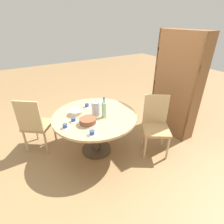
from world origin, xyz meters
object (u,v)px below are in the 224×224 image
bookshelf (176,87)px  coffee_pot (96,108)px  cup_a (65,126)px  cup_c (87,106)px  chair_a (156,124)px  cake_main (88,121)px  water_bottle (104,109)px  chair_b (35,124)px  cup_b (92,133)px  cake_second (76,112)px  cup_d (73,120)px

bookshelf → coffee_pot: bearing=83.0°
bookshelf → cup_a: bearing=87.7°
cup_c → chair_a: bearing=46.0°
cake_main → cup_a: cake_main is taller
water_bottle → cup_c: bearing=-169.6°
coffee_pot → cup_a: 0.56m
coffee_pot → cup_c: bearing=-178.6°
chair_b → water_bottle: bearing=-178.7°
water_bottle → cup_b: water_bottle is taller
chair_a → cake_main: chair_a is taller
coffee_pot → cup_c: coffee_pot is taller
bookshelf → cup_c: bookshelf is taller
chair_a → cup_a: 1.44m
cup_a → cup_c: size_ratio=1.00×
bookshelf → cup_b: bookshelf is taller
cake_second → cup_a: size_ratio=1.94×
coffee_pot → bookshelf: bearing=83.0°
cake_second → cup_b: bearing=-2.3°
cup_a → cup_b: size_ratio=1.00×
cup_a → cup_c: 0.69m
water_bottle → cup_b: bearing=-48.8°
cup_c → water_bottle: bearing=10.4°
cake_second → cup_a: 0.40m
cake_main → cake_second: cake_main is taller
cake_second → cup_b: 0.63m
chair_a → cake_main: size_ratio=3.61×
water_bottle → cake_main: size_ratio=1.22×
coffee_pot → cup_b: bearing=-32.8°
coffee_pot → cake_second: size_ratio=1.09×
cup_b → coffee_pot: bearing=147.2°
cup_c → cake_main: bearing=-23.0°
water_bottle → cake_main: bearing=-81.2°
cup_c → cup_d: 0.50m
chair_b → cake_main: bearing=168.4°
bookshelf → cup_a: bookshelf is taller
water_bottle → cake_main: 0.32m
cup_d → chair_a: bearing=68.2°
chair_a → cup_c: chair_a is taller
coffee_pot → cup_d: coffee_pot is taller
cup_b → chair_a: bearing=88.0°
cup_a → cup_d: size_ratio=1.00×
cup_c → bookshelf: bearing=71.6°
bookshelf → water_bottle: (-0.06, -1.49, -0.09)m
water_bottle → cup_d: size_ratio=2.62×
cup_b → cup_d: bearing=-169.0°
bookshelf → cup_d: bearing=84.4°
chair_b → water_bottle: 1.20m
cake_second → cup_c: 0.30m
bookshelf → cake_main: size_ratio=6.98×
cup_a → cup_b: bearing=35.9°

